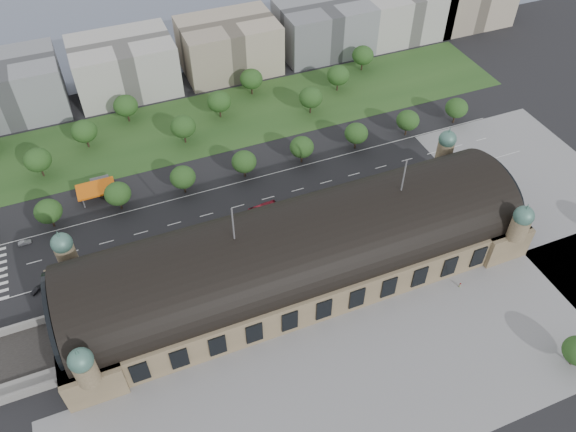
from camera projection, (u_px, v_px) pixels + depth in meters
name	position (u px, v px, depth m)	size (l,w,h in m)	color
ground	(297.00, 274.00, 184.68)	(900.00, 900.00, 0.00)	black
station	(298.00, 254.00, 177.42)	(150.00, 48.40, 44.30)	#937E5B
plaza_south	(390.00, 376.00, 158.49)	(190.00, 48.00, 0.12)	gray
plaza_east	(548.00, 194.00, 212.07)	(56.00, 100.00, 0.12)	gray
road_slab	(207.00, 215.00, 204.28)	(260.00, 26.00, 0.10)	black
grass_belt	(182.00, 129.00, 241.68)	(300.00, 45.00, 0.10)	#254A1D
petrol_station	(99.00, 186.00, 211.07)	(14.00, 13.00, 5.05)	orange
office_2	(8.00, 88.00, 242.14)	(45.00, 32.00, 24.00)	gray
office_3	(124.00, 66.00, 255.44)	(45.00, 32.00, 24.00)	#B6B4AC
office_4	(229.00, 46.00, 268.73)	(45.00, 32.00, 24.00)	#B7A990
office_5	(324.00, 27.00, 282.03)	(45.00, 32.00, 24.00)	gray
office_6	(402.00, 12.00, 293.99)	(45.00, 32.00, 24.00)	#B6B4AC
office_7	(466.00, 0.00, 304.63)	(45.00, 32.00, 24.00)	#B7A990
tree_row_2	(48.00, 211.00, 195.04)	(9.60, 9.60, 11.52)	#2D2116
tree_row_3	(118.00, 194.00, 201.43)	(9.60, 9.60, 11.52)	#2D2116
tree_row_4	(183.00, 177.00, 207.81)	(9.60, 9.60, 11.52)	#2D2116
tree_row_5	(244.00, 162.00, 214.19)	(9.60, 9.60, 11.52)	#2D2116
tree_row_6	(302.00, 147.00, 220.57)	(9.60, 9.60, 11.52)	#2D2116
tree_row_7	(356.00, 133.00, 226.95)	(9.60, 9.60, 11.52)	#2D2116
tree_row_8	(408.00, 120.00, 233.33)	(9.60, 9.60, 11.52)	#2D2116
tree_row_9	(457.00, 108.00, 239.72)	(9.60, 9.60, 11.52)	#2D2116
tree_belt_3	(37.00, 160.00, 214.01)	(10.40, 10.40, 12.48)	#2D2116
tree_belt_4	(84.00, 131.00, 226.93)	(10.40, 10.40, 12.48)	#2D2116
tree_belt_5	(126.00, 106.00, 239.85)	(10.40, 10.40, 12.48)	#2D2116
tree_belt_6	(183.00, 127.00, 229.17)	(10.40, 10.40, 12.48)	#2D2116
tree_belt_7	(219.00, 102.00, 242.09)	(10.40, 10.40, 12.48)	#2D2116
tree_belt_8	(251.00, 79.00, 255.01)	(10.40, 10.40, 12.48)	#2D2116
tree_belt_9	(311.00, 97.00, 244.32)	(10.40, 10.40, 12.48)	#2D2116
tree_belt_10	(338.00, 75.00, 257.25)	(10.40, 10.40, 12.48)	#2D2116
tree_belt_11	(363.00, 55.00, 270.17)	(10.40, 10.40, 12.48)	#2D2116
traffic_car_1	(25.00, 242.00, 193.73)	(1.49, 4.28, 1.41)	#989BA1
traffic_car_2	(68.00, 264.00, 186.75)	(2.35, 5.10, 1.42)	black
traffic_car_4	(262.00, 218.00, 201.98)	(1.84, 4.58, 1.56)	#181B43
traffic_car_6	(415.00, 171.00, 220.82)	(2.33, 5.06, 1.41)	white
parked_car_0	(37.00, 290.00, 179.24)	(1.48, 4.24, 1.40)	black
parked_car_1	(75.00, 283.00, 181.07)	(2.75, 5.96, 1.66)	maroon
parked_car_2	(148.00, 267.00, 185.93)	(2.15, 5.28, 1.53)	#172141
parked_car_3	(141.00, 269.00, 185.29)	(1.91, 4.75, 1.62)	#57595E
parked_car_4	(194.00, 245.00, 193.07)	(1.46, 4.19, 1.38)	#B9B9BB
parked_car_5	(159.00, 260.00, 188.10)	(2.35, 5.09, 1.41)	#989CA0
parked_car_6	(226.00, 244.00, 193.18)	(1.91, 4.71, 1.37)	black
bus_west	(263.00, 208.00, 204.51)	(2.57, 10.96, 3.05)	#A81A2D
bus_mid	(325.00, 197.00, 208.45)	(2.84, 12.16, 3.39)	beige
bus_east	(355.00, 192.00, 210.51)	(2.79, 11.94, 3.32)	beige
pedestrian_0	(460.00, 285.00, 180.29)	(0.92, 0.53, 1.88)	gray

